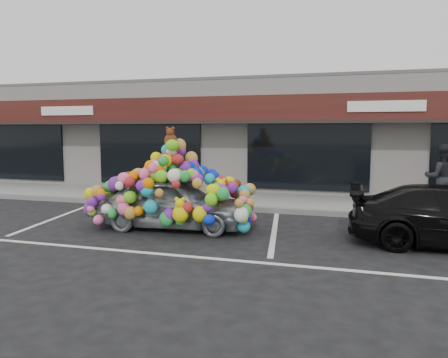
% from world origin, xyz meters
% --- Properties ---
extents(ground, '(90.00, 90.00, 0.00)m').
position_xyz_m(ground, '(0.00, 0.00, 0.00)').
color(ground, black).
rests_on(ground, ground).
extents(shop_building, '(24.00, 7.20, 4.31)m').
position_xyz_m(shop_building, '(0.00, 8.44, 2.16)').
color(shop_building, white).
rests_on(shop_building, ground).
extents(sidewalk, '(26.00, 3.00, 0.15)m').
position_xyz_m(sidewalk, '(0.00, 4.00, 0.07)').
color(sidewalk, gray).
rests_on(sidewalk, ground).
extents(kerb, '(26.00, 0.18, 0.16)m').
position_xyz_m(kerb, '(0.00, 2.50, 0.07)').
color(kerb, slate).
rests_on(kerb, ground).
extents(parking_stripe_left, '(0.73, 4.37, 0.01)m').
position_xyz_m(parking_stripe_left, '(-3.20, 0.20, 0.00)').
color(parking_stripe_left, silver).
rests_on(parking_stripe_left, ground).
extents(parking_stripe_mid, '(0.73, 4.37, 0.01)m').
position_xyz_m(parking_stripe_mid, '(2.80, 0.20, 0.00)').
color(parking_stripe_mid, silver).
rests_on(parking_stripe_mid, ground).
extents(lane_line, '(14.00, 0.12, 0.01)m').
position_xyz_m(lane_line, '(2.00, -2.30, 0.00)').
color(lane_line, silver).
rests_on(lane_line, ground).
extents(toy_car, '(2.73, 4.11, 2.32)m').
position_xyz_m(toy_car, '(0.35, -0.16, 0.79)').
color(toy_car, '#B4B9C0').
rests_on(toy_car, ground).
extents(pedestrian_b, '(0.90, 0.70, 1.85)m').
position_xyz_m(pedestrian_b, '(6.92, 3.44, 1.07)').
color(pedestrian_b, black).
rests_on(pedestrian_b, sidewalk).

